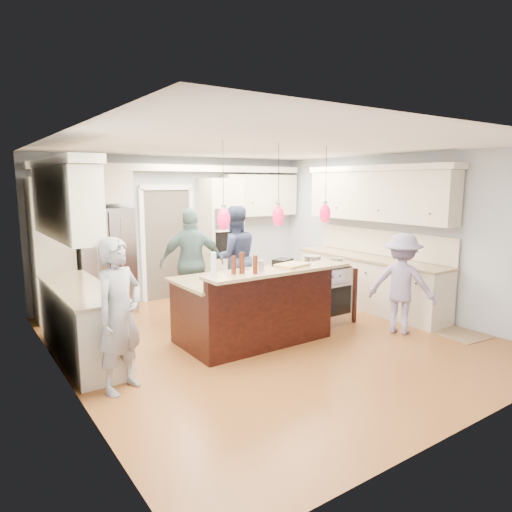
{
  "coord_description": "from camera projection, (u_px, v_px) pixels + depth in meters",
  "views": [
    {
      "loc": [
        -3.75,
        -5.1,
        2.22
      ],
      "look_at": [
        0.0,
        0.35,
        1.15
      ],
      "focal_mm": 32.0,
      "sensor_mm": 36.0,
      "label": 1
    }
  ],
  "objects": [
    {
      "name": "beer_bottle_c",
      "position": [
        242.0,
        263.0,
        5.54
      ],
      "size": [
        0.08,
        0.08,
        0.26
      ],
      "primitive_type": "cylinder",
      "rotation": [
        0.0,
        0.0,
        0.19
      ],
      "color": "#441A0C",
      "rests_on": "kitchen_island"
    },
    {
      "name": "oven_column",
      "position": [
        221.0,
        237.0,
        9.0
      ],
      "size": [
        0.72,
        0.69,
        2.3
      ],
      "color": "beige",
      "rests_on": "ground"
    },
    {
      "name": "ground_plane",
      "position": [
        270.0,
        337.0,
        6.6
      ],
      "size": [
        6.0,
        6.0,
        0.0
      ],
      "primitive_type": "plane",
      "color": "#A96D2E",
      "rests_on": "ground"
    },
    {
      "name": "beer_bottle_b",
      "position": [
        255.0,
        265.0,
        5.53
      ],
      "size": [
        0.07,
        0.07,
        0.23
      ],
      "primitive_type": "cylinder",
      "rotation": [
        0.0,
        0.0,
        -0.17
      ],
      "color": "#441A0C",
      "rests_on": "kitchen_island"
    },
    {
      "name": "right_counter_run",
      "position": [
        372.0,
        249.0,
        8.04
      ],
      "size": [
        0.64,
        3.1,
        2.51
      ],
      "color": "beige",
      "rests_on": "ground"
    },
    {
      "name": "person_far_right",
      "position": [
        192.0,
        263.0,
        7.52
      ],
      "size": [
        1.15,
        0.77,
        1.81
      ],
      "primitive_type": "imported",
      "rotation": [
        0.0,
        0.0,
        2.8
      ],
      "color": "slate",
      "rests_on": "ground"
    },
    {
      "name": "cutting_board",
      "position": [
        292.0,
        265.0,
        6.05
      ],
      "size": [
        0.48,
        0.39,
        0.03
      ],
      "primitive_type": "cube",
      "rotation": [
        0.0,
        0.0,
        0.23
      ],
      "color": "tan",
      "rests_on": "kitchen_island"
    },
    {
      "name": "person_range_side",
      "position": [
        402.0,
        283.0,
        6.72
      ],
      "size": [
        0.94,
        1.11,
        1.49
      ],
      "primitive_type": "imported",
      "rotation": [
        0.0,
        0.0,
        2.06
      ],
      "color": "gray",
      "rests_on": "ground"
    },
    {
      "name": "kitchen_island",
      "position": [
        253.0,
        307.0,
        6.44
      ],
      "size": [
        2.1,
        1.46,
        1.12
      ],
      "color": "black",
      "rests_on": "ground"
    },
    {
      "name": "water_bottle",
      "position": [
        213.0,
        265.0,
        5.31
      ],
      "size": [
        0.09,
        0.09,
        0.3
      ],
      "primitive_type": "cylinder",
      "rotation": [
        0.0,
        0.0,
        0.34
      ],
      "color": "silver",
      "rests_on": "kitchen_island"
    },
    {
      "name": "person_bar_end",
      "position": [
        120.0,
        315.0,
        4.81
      ],
      "size": [
        0.72,
        0.64,
        1.67
      ],
      "primitive_type": "imported",
      "rotation": [
        0.0,
        0.0,
        0.49
      ],
      "color": "slate",
      "rests_on": "ground"
    },
    {
      "name": "island_range",
      "position": [
        323.0,
        294.0,
        7.29
      ],
      "size": [
        0.82,
        0.71,
        0.92
      ],
      "color": "#B7B7BC",
      "rests_on": "ground"
    },
    {
      "name": "pot_small",
      "position": [
        336.0,
        261.0,
        7.27
      ],
      "size": [
        0.21,
        0.21,
        0.11
      ],
      "primitive_type": "cylinder",
      "color": "#B7B7BC",
      "rests_on": "island_range"
    },
    {
      "name": "beer_bottle_a",
      "position": [
        234.0,
        265.0,
        5.51
      ],
      "size": [
        0.07,
        0.07,
        0.23
      ],
      "primitive_type": "cylinder",
      "rotation": [
        0.0,
        0.0,
        0.41
      ],
      "color": "#441A0C",
      "rests_on": "kitchen_island"
    },
    {
      "name": "back_upper_cabinets",
      "position": [
        145.0,
        213.0,
        8.16
      ],
      "size": [
        5.3,
        0.61,
        2.54
      ],
      "color": "beige",
      "rests_on": "ground"
    },
    {
      "name": "refrigerator",
      "position": [
        104.0,
        261.0,
        7.73
      ],
      "size": [
        0.9,
        0.7,
        1.8
      ],
      "primitive_type": "cube",
      "color": "#B7B7BC",
      "rests_on": "ground"
    },
    {
      "name": "pot_large",
      "position": [
        312.0,
        260.0,
        7.22
      ],
      "size": [
        0.26,
        0.26,
        0.15
      ],
      "primitive_type": "cylinder",
      "color": "#B7B7BC",
      "rests_on": "island_range"
    },
    {
      "name": "pendant_lights",
      "position": [
        278.0,
        216.0,
        5.75
      ],
      "size": [
        1.75,
        0.15,
        1.03
      ],
      "color": "black",
      "rests_on": "ground"
    },
    {
      "name": "left_cabinets",
      "position": [
        75.0,
        276.0,
        5.71
      ],
      "size": [
        0.64,
        2.3,
        2.51
      ],
      "color": "beige",
      "rests_on": "ground"
    },
    {
      "name": "room_shell",
      "position": [
        270.0,
        212.0,
        6.31
      ],
      "size": [
        5.54,
        6.04,
        2.72
      ],
      "color": "#B2BCC6",
      "rests_on": "ground"
    },
    {
      "name": "person_far_left",
      "position": [
        234.0,
        258.0,
        7.98
      ],
      "size": [
        1.03,
        0.88,
        1.82
      ],
      "primitive_type": "imported",
      "rotation": [
        0.0,
        0.0,
        2.9
      ],
      "color": "#2A3453",
      "rests_on": "ground"
    },
    {
      "name": "drink_can",
      "position": [
        261.0,
        266.0,
        5.72
      ],
      "size": [
        0.09,
        0.09,
        0.13
      ],
      "primitive_type": "cylinder",
      "rotation": [
        0.0,
        0.0,
        -0.37
      ],
      "color": "#B7B7BC",
      "rests_on": "kitchen_island"
    },
    {
      "name": "floor_rug",
      "position": [
        455.0,
        333.0,
        6.8
      ],
      "size": [
        0.68,
        0.93,
        0.01
      ],
      "primitive_type": "cube",
      "rotation": [
        0.0,
        0.0,
        -0.1
      ],
      "color": "#8D6D4D",
      "rests_on": "ground"
    }
  ]
}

